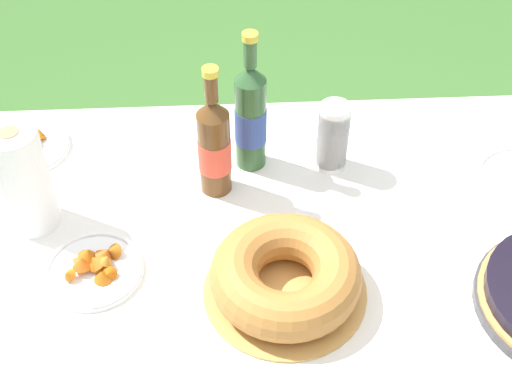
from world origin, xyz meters
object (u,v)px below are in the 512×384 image
at_px(cider_bottle_amber, 214,146).
at_px(snack_plate_right, 29,145).
at_px(cup_stack, 333,137).
at_px(paper_towel_roll, 23,179).
at_px(cider_bottle_green, 251,117).
at_px(snack_plate_left, 94,268).
at_px(bundt_cake, 286,276).

xyz_separation_m(cider_bottle_amber, snack_plate_right, (-0.45, 0.15, -0.11)).
xyz_separation_m(cup_stack, snack_plate_right, (-0.72, 0.09, -0.07)).
relative_size(cup_stack, cider_bottle_amber, 0.54).
bearing_deg(cup_stack, cider_bottle_amber, -167.14).
distance_m(snack_plate_right, paper_towel_roll, 0.27).
xyz_separation_m(cider_bottle_green, cider_bottle_amber, (-0.08, -0.08, -0.01)).
xyz_separation_m(cup_stack, cider_bottle_green, (-0.19, 0.02, 0.05)).
relative_size(cider_bottle_amber, snack_plate_left, 1.62).
bearing_deg(cider_bottle_green, bundt_cake, -82.66).
xyz_separation_m(cup_stack, paper_towel_roll, (-0.67, -0.15, 0.04)).
height_order(bundt_cake, snack_plate_right, bundt_cake).
distance_m(cup_stack, snack_plate_left, 0.60).
xyz_separation_m(cider_bottle_green, snack_plate_right, (-0.53, 0.07, -0.12)).
relative_size(cider_bottle_green, paper_towel_roll, 1.40).
height_order(cider_bottle_green, paper_towel_roll, cider_bottle_green).
xyz_separation_m(bundt_cake, snack_plate_left, (-0.38, 0.07, -0.04)).
bearing_deg(bundt_cake, cider_bottle_green, 97.34).
bearing_deg(bundt_cake, snack_plate_left, 169.69).
height_order(bundt_cake, cider_bottle_green, cider_bottle_green).
bearing_deg(paper_towel_roll, cider_bottle_green, 19.22).
xyz_separation_m(bundt_cake, cider_bottle_green, (-0.05, 0.39, 0.09)).
distance_m(bundt_cake, cup_stack, 0.40).
height_order(cider_bottle_green, snack_plate_left, cider_bottle_green).
xyz_separation_m(cider_bottle_green, paper_towel_roll, (-0.48, -0.17, -0.01)).
relative_size(cup_stack, snack_plate_left, 0.87).
xyz_separation_m(bundt_cake, snack_plate_right, (-0.58, 0.46, -0.04)).
bearing_deg(snack_plate_right, cup_stack, -7.28).
bearing_deg(snack_plate_right, paper_towel_roll, -76.90).
distance_m(cider_bottle_green, snack_plate_right, 0.55).
xyz_separation_m(bundt_cake, cider_bottle_amber, (-0.13, 0.31, 0.07)).
bearing_deg(snack_plate_left, cider_bottle_green, 43.75).
bearing_deg(paper_towel_roll, snack_plate_left, -46.24).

